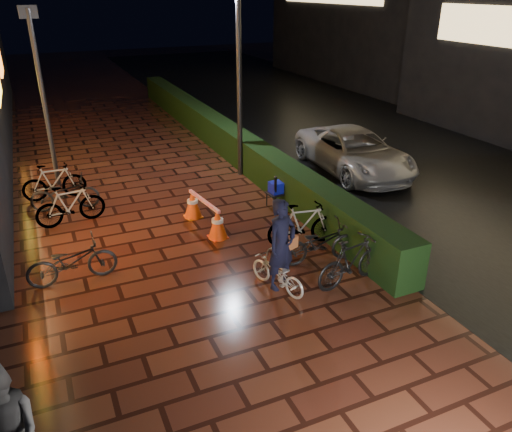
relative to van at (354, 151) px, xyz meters
name	(u,v)px	position (x,y,z in m)	size (l,w,h in m)	color
ground	(208,280)	(-6.20, -4.18, -0.64)	(80.00, 80.00, 0.00)	#381911
asphalt_road	(407,153)	(2.80, 0.82, -0.64)	(11.00, 60.00, 0.01)	black
hedge	(222,135)	(-2.90, 3.82, -0.14)	(0.70, 20.00, 1.00)	black
van	(354,151)	(0.00, 0.00, 0.00)	(2.12, 4.59, 1.28)	#A6A7AB
lamp_post_hedge	(239,69)	(-3.30, 1.17, 2.50)	(0.54, 0.16, 5.72)	black
lamp_post_sf	(42,92)	(-8.48, 2.57, 2.01)	(0.46, 0.14, 4.82)	black
cyclist	(280,258)	(-5.08, -5.06, 0.05)	(0.88, 1.39, 1.88)	silver
traffic_barrier	(205,213)	(-5.48, -1.87, -0.29)	(0.63, 1.75, 0.71)	#F8480D
cart_assembly	(277,189)	(-3.38, -1.51, -0.14)	(0.56, 0.58, 0.98)	black
parked_bikes_storefront	(65,208)	(-8.50, -0.46, -0.18)	(1.93, 5.11, 0.99)	black
parked_bikes_hedge	(323,242)	(-3.78, -4.48, -0.17)	(1.86, 2.53, 0.99)	black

